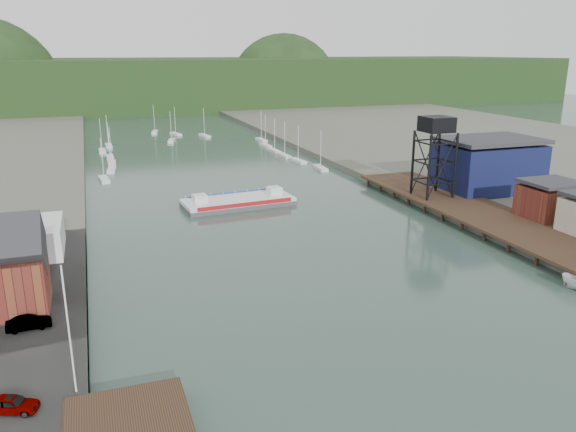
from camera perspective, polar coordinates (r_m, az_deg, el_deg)
ground at (r=56.52m, az=16.84°, el=-17.16°), size 600.00×600.00×0.00m
east_land at (r=171.60m, az=26.30°, el=4.49°), size 120.00×400.00×3.20m
west_quay at (r=65.24m, az=-26.84°, el=-12.69°), size 16.00×80.00×1.60m
east_pier at (r=109.58m, az=18.94°, el=0.36°), size 14.00×70.00×2.45m
flagpole at (r=52.53m, az=-21.37°, el=-10.79°), size 0.16×0.16×12.00m
lift_tower at (r=115.95m, az=14.83°, el=8.51°), size 6.50×6.50×16.00m
blue_shed at (r=127.77m, az=19.66°, el=4.89°), size 20.50×14.50×11.30m
marina_sailboats at (r=180.60m, az=-9.74°, el=6.60°), size 57.71×92.65×0.90m
distant_hills at (r=340.00m, az=-15.44°, el=12.51°), size 500.00×120.00×80.00m
chain_ferry at (r=115.23m, az=-5.08°, el=1.47°), size 22.96×10.77×3.21m
car_west_a at (r=54.45m, az=-26.27°, el=-16.74°), size 4.77×3.24×1.51m
car_west_b at (r=67.82m, az=-24.86°, el=-9.83°), size 4.69×1.92×1.51m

